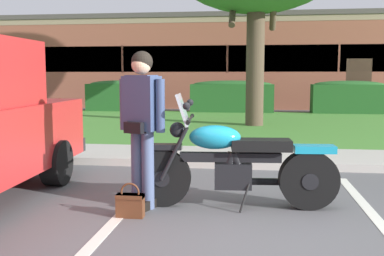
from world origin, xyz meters
TOP-DOWN VIEW (x-y plane):
  - ground_plane at (0.00, 0.00)m, footprint 140.00×140.00m
  - curb_strip at (0.00, 2.94)m, footprint 60.00×0.20m
  - concrete_walk at (0.00, 3.79)m, footprint 60.00×1.50m
  - grass_lawn at (0.00, 8.86)m, footprint 60.00×8.66m
  - stall_stripe_0 at (-1.39, 0.20)m, footprint 0.13×4.40m
  - motorcycle at (-0.14, 0.83)m, footprint 2.24×0.82m
  - rider_person at (-1.22, 0.68)m, footprint 0.54×0.38m
  - handbag at (-1.27, 0.33)m, footprint 0.28×0.13m
  - hedge_left at (-5.06, 13.12)m, footprint 2.77×0.90m
  - hedge_center_left at (-0.80, 13.12)m, footprint 3.11×0.90m
  - hedge_center_right at (3.46, 13.12)m, footprint 2.64×0.90m
  - brick_building at (-1.10, 19.76)m, footprint 26.83×9.62m

SIDE VIEW (x-z plane):
  - ground_plane at x=0.00m, z-range 0.00..0.00m
  - stall_stripe_0 at x=-1.39m, z-range 0.00..0.01m
  - grass_lawn at x=0.00m, z-range 0.00..0.06m
  - concrete_walk at x=0.00m, z-range 0.00..0.08m
  - curb_strip at x=0.00m, z-range 0.00..0.12m
  - handbag at x=-1.27m, z-range -0.04..0.32m
  - motorcycle at x=-0.14m, z-range -0.14..1.12m
  - hedge_center_left at x=-0.80m, z-range 0.03..1.27m
  - hedge_left at x=-5.06m, z-range 0.03..1.27m
  - hedge_center_right at x=3.46m, z-range 0.03..1.27m
  - rider_person at x=-1.22m, z-range 0.14..1.84m
  - brick_building at x=-1.10m, z-range 0.00..4.07m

